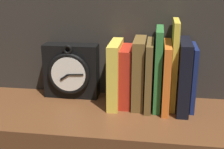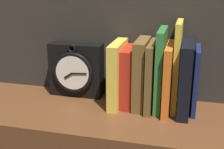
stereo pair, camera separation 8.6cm
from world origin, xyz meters
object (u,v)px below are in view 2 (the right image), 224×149
clock (76,70)px  book_slot5_orange (168,78)px  book_slot1_red (128,76)px  book_slot4_green (161,70)px  book_slot6_yellow (177,66)px  book_slot0_yellow (116,74)px  book_slot3_brown (151,76)px  book_slot7_black (186,78)px  book_slot2_brown (141,74)px  book_slot8_navy (196,80)px

clock → book_slot5_orange: book_slot5_orange is taller
clock → book_slot1_red: clock is taller
book_slot4_green → book_slot5_orange: 0.03m
book_slot6_yellow → book_slot0_yellow: bearing=-176.1°
book_slot0_yellow → book_slot1_red: book_slot0_yellow is taller
book_slot1_red → book_slot3_brown: bearing=-8.5°
book_slot3_brown → book_slot5_orange: size_ratio=1.01×
book_slot1_red → book_slot4_green: 0.10m
book_slot0_yellow → book_slot6_yellow: bearing=3.9°
book_slot7_black → book_slot2_brown: bearing=175.1°
book_slot2_brown → book_slot5_orange: book_slot2_brown is taller
book_slot2_brown → book_slot7_black: bearing=-4.9°
book_slot0_yellow → book_slot8_navy: bearing=2.5°
book_slot1_red → book_slot4_green: (0.09, -0.01, 0.03)m
book_slot3_brown → book_slot6_yellow: book_slot6_yellow is taller
book_slot3_brown → book_slot7_black: 0.10m
book_slot0_yellow → book_slot5_orange: 0.15m
book_slot0_yellow → book_slot6_yellow: (0.17, 0.01, 0.03)m
book_slot1_red → book_slot2_brown: (0.04, -0.00, 0.01)m
book_slot5_orange → book_slot6_yellow: (0.02, 0.02, 0.03)m
book_slot2_brown → book_slot8_navy: (0.15, 0.01, -0.01)m
book_slot1_red → book_slot4_green: book_slot4_green is taller
clock → book_slot6_yellow: (0.32, -0.03, 0.04)m
book_slot0_yellow → book_slot7_black: book_slot7_black is taller
book_slot7_black → book_slot8_navy: size_ratio=1.09×
book_slot5_orange → book_slot7_black: size_ratio=0.96×
book_slot2_brown → clock: bearing=171.3°
clock → book_slot8_navy: book_slot8_navy is taller
clock → book_slot1_red: 0.18m
clock → book_slot0_yellow: size_ratio=0.92×
book_slot3_brown → book_slot4_green: bearing=10.1°
book_slot1_red → book_slot8_navy: bearing=0.4°
book_slot4_green → clock: bearing=172.7°
book_slot3_brown → book_slot4_green: size_ratio=0.84×
book_slot5_orange → book_slot6_yellow: size_ratio=0.76×
book_slot2_brown → book_slot1_red: bearing=174.2°
book_slot7_black → book_slot5_orange: bearing=179.7°
book_slot6_yellow → book_slot2_brown: bearing=-176.0°
book_slot1_red → book_slot6_yellow: size_ratio=0.68×
clock → book_slot0_yellow: book_slot0_yellow is taller
book_slot5_orange → book_slot3_brown: bearing=175.0°
clock → book_slot4_green: book_slot4_green is taller
book_slot5_orange → book_slot6_yellow: bearing=40.6°
book_slot8_navy → clock: bearing=175.7°
book_slot3_brown → book_slot8_navy: (0.12, 0.01, -0.01)m
book_slot2_brown → book_slot4_green: (0.06, -0.00, 0.02)m
book_slot0_yellow → book_slot2_brown: (0.07, 0.00, 0.01)m
book_slot0_yellow → book_slot7_black: bearing=-1.7°
book_slot0_yellow → book_slot4_green: (0.13, 0.00, 0.02)m
book_slot3_brown → book_slot8_navy: size_ratio=1.05×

